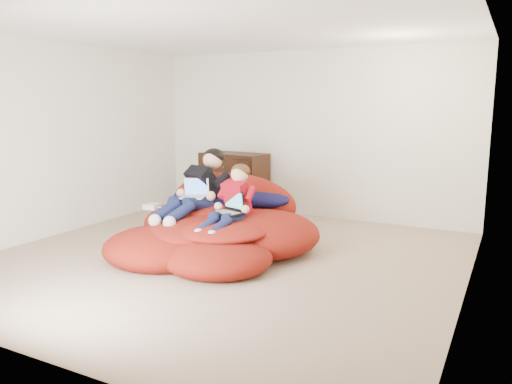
# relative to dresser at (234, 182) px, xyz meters

# --- Properties ---
(room_shell) EXTENTS (5.10, 5.10, 2.77)m
(room_shell) POSITION_rel_dresser_xyz_m (1.15, -2.22, -0.25)
(room_shell) COLOR tan
(room_shell) RESTS_ON ground
(dresser) EXTENTS (1.09, 0.64, 0.94)m
(dresser) POSITION_rel_dresser_xyz_m (0.00, 0.00, 0.00)
(dresser) COLOR black
(dresser) RESTS_ON ground
(beanbag_pile) EXTENTS (2.34, 2.44, 0.89)m
(beanbag_pile) POSITION_rel_dresser_xyz_m (0.85, -1.86, -0.22)
(beanbag_pile) COLOR maroon
(beanbag_pile) RESTS_ON ground
(cream_pillow) EXTENTS (0.40, 0.25, 0.25)m
(cream_pillow) POSITION_rel_dresser_xyz_m (0.23, -0.93, 0.15)
(cream_pillow) COLOR silver
(cream_pillow) RESTS_ON beanbag_pile
(older_boy) EXTENTS (0.47, 1.30, 0.81)m
(older_boy) POSITION_rel_dresser_xyz_m (0.52, -1.74, 0.24)
(older_boy) COLOR black
(older_boy) RESTS_ON beanbag_pile
(younger_boy) EXTENTS (0.35, 0.92, 0.72)m
(younger_boy) POSITION_rel_dresser_xyz_m (1.17, -2.05, 0.17)
(younger_boy) COLOR red
(younger_boy) RESTS_ON beanbag_pile
(laptop_white) EXTENTS (0.36, 0.34, 0.23)m
(laptop_white) POSITION_rel_dresser_xyz_m (0.52, -1.86, 0.17)
(laptop_white) COLOR white
(laptop_white) RESTS_ON older_boy
(laptop_black) EXTENTS (0.38, 0.35, 0.24)m
(laptop_black) POSITION_rel_dresser_xyz_m (1.17, -2.08, 0.09)
(laptop_black) COLOR black
(laptop_black) RESTS_ON younger_boy
(power_adapter) EXTENTS (0.19, 0.19, 0.07)m
(power_adapter) POSITION_rel_dresser_xyz_m (-0.08, -1.92, -0.05)
(power_adapter) COLOR white
(power_adapter) RESTS_ON beanbag_pile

